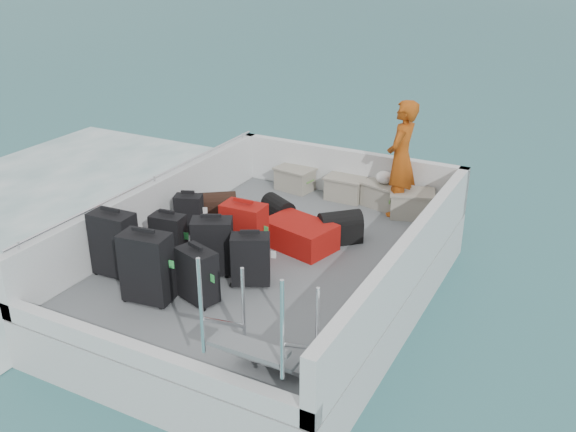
% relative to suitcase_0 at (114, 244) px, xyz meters
% --- Properties ---
extents(ground, '(160.00, 160.00, 0.00)m').
position_rel_suitcase_0_xyz_m(ground, '(1.39, 1.20, -1.01)').
color(ground, '#16444D').
rests_on(ground, ground).
extents(wake_foam, '(10.00, 10.00, 0.00)m').
position_rel_suitcase_0_xyz_m(wake_foam, '(-3.41, 1.20, -1.01)').
color(wake_foam, white).
rests_on(wake_foam, ground).
extents(ferry_hull, '(3.60, 5.00, 0.60)m').
position_rel_suitcase_0_xyz_m(ferry_hull, '(1.39, 1.20, -0.71)').
color(ferry_hull, silver).
rests_on(ferry_hull, ground).
extents(deck, '(3.30, 4.70, 0.02)m').
position_rel_suitcase_0_xyz_m(deck, '(1.39, 1.20, -0.40)').
color(deck, slate).
rests_on(deck, ferry_hull).
extents(deck_fittings, '(3.60, 5.00, 0.90)m').
position_rel_suitcase_0_xyz_m(deck_fittings, '(1.73, 0.88, -0.02)').
color(deck_fittings, silver).
rests_on(deck_fittings, deck).
extents(suitcase_0, '(0.52, 0.31, 0.78)m').
position_rel_suitcase_0_xyz_m(suitcase_0, '(0.00, 0.00, 0.00)').
color(suitcase_0, black).
rests_on(suitcase_0, deck).
extents(suitcase_1, '(0.43, 0.28, 0.61)m').
position_rel_suitcase_0_xyz_m(suitcase_1, '(0.34, 0.56, -0.09)').
color(suitcase_1, black).
rests_on(suitcase_1, deck).
extents(suitcase_2, '(0.41, 0.33, 0.52)m').
position_rel_suitcase_0_xyz_m(suitcase_2, '(0.06, 1.36, -0.13)').
color(suitcase_2, black).
rests_on(suitcase_2, deck).
extents(suitcase_3, '(0.56, 0.37, 0.79)m').
position_rel_suitcase_0_xyz_m(suitcase_3, '(0.71, -0.28, 0.01)').
color(suitcase_3, black).
rests_on(suitcase_3, deck).
extents(suitcase_4, '(0.54, 0.46, 0.69)m').
position_rel_suitcase_0_xyz_m(suitcase_4, '(0.98, 0.56, -0.05)').
color(suitcase_4, black).
rests_on(suitcase_4, deck).
extents(suitcase_5, '(0.53, 0.33, 0.71)m').
position_rel_suitcase_0_xyz_m(suitcase_5, '(1.11, 1.05, -0.03)').
color(suitcase_5, '#9B0E0B').
rests_on(suitcase_5, deck).
extents(suitcase_6, '(0.50, 0.38, 0.61)m').
position_rel_suitcase_0_xyz_m(suitcase_6, '(1.19, -0.04, -0.08)').
color(suitcase_6, black).
rests_on(suitcase_6, deck).
extents(suitcase_7, '(0.50, 0.42, 0.61)m').
position_rel_suitcase_0_xyz_m(suitcase_7, '(1.51, 0.53, -0.09)').
color(suitcase_7, black).
rests_on(suitcase_7, deck).
extents(suitcase_8, '(0.98, 0.77, 0.34)m').
position_rel_suitcase_0_xyz_m(suitcase_8, '(1.57, 1.64, -0.22)').
color(suitcase_8, '#9B0E0B').
rests_on(suitcase_8, deck).
extents(duffel_0, '(0.64, 0.58, 0.32)m').
position_rel_suitcase_0_xyz_m(duffel_0, '(0.16, 1.83, -0.23)').
color(duffel_0, black).
rests_on(duffel_0, deck).
extents(duffel_1, '(0.55, 0.49, 0.32)m').
position_rel_suitcase_0_xyz_m(duffel_1, '(1.02, 2.08, -0.23)').
color(duffel_1, black).
rests_on(duffel_1, deck).
extents(duffel_2, '(0.60, 0.59, 0.32)m').
position_rel_suitcase_0_xyz_m(duffel_2, '(1.96, 2.03, -0.23)').
color(duffel_2, black).
rests_on(duffel_2, deck).
extents(crate_0, '(0.59, 0.45, 0.33)m').
position_rel_suitcase_0_xyz_m(crate_0, '(0.60, 3.40, -0.23)').
color(crate_0, gray).
rests_on(crate_0, deck).
extents(crate_1, '(0.54, 0.38, 0.33)m').
position_rel_suitcase_0_xyz_m(crate_1, '(1.45, 3.40, -0.23)').
color(crate_1, gray).
rests_on(crate_1, deck).
extents(crate_2, '(0.63, 0.52, 0.33)m').
position_rel_suitcase_0_xyz_m(crate_2, '(2.04, 3.40, -0.22)').
color(crate_2, gray).
rests_on(crate_2, deck).
extents(crate_3, '(0.67, 0.56, 0.35)m').
position_rel_suitcase_0_xyz_m(crate_3, '(2.53, 3.24, -0.22)').
color(crate_3, gray).
rests_on(crate_3, deck).
extents(yellow_bag, '(0.28, 0.26, 0.22)m').
position_rel_suitcase_0_xyz_m(yellow_bag, '(2.65, 3.32, -0.28)').
color(yellow_bag, yellow).
rests_on(yellow_bag, deck).
extents(white_bag, '(0.24, 0.24, 0.18)m').
position_rel_suitcase_0_xyz_m(white_bag, '(2.04, 3.40, 0.03)').
color(white_bag, white).
rests_on(white_bag, crate_2).
extents(passenger, '(0.42, 0.63, 1.65)m').
position_rel_suitcase_0_xyz_m(passenger, '(2.32, 3.25, 0.43)').
color(passenger, orange).
rests_on(passenger, deck).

